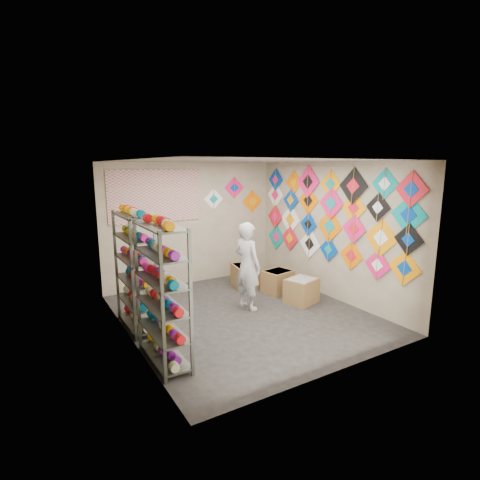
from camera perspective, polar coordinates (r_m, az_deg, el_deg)
ground at (r=6.86m, az=0.57°, el=-11.22°), size 4.50×4.50×0.00m
room_walls at (r=6.42m, az=0.60°, el=2.49°), size 4.50×4.50×4.50m
shelf_rack_front at (r=5.09m, az=-11.76°, el=-8.13°), size 0.40×1.10×1.90m
shelf_rack_back at (r=6.29m, az=-15.67°, el=-4.60°), size 0.40×1.10×1.90m
string_spools at (r=5.66m, az=-13.97°, el=-5.26°), size 0.12×2.36×0.12m
kite_wall_display at (r=7.63m, az=13.42°, el=3.61°), size 0.06×4.20×2.02m
back_wall_kites at (r=8.87m, az=-0.68°, el=6.68°), size 1.57×0.02×0.88m
poster at (r=8.07m, az=-12.68°, el=6.53°), size 2.00×0.01×1.10m
shopkeeper at (r=6.89m, az=1.12°, el=-3.97°), size 0.77×0.66×1.63m
carton_a at (r=7.42m, az=9.34°, el=-7.63°), size 0.69×0.62×0.48m
carton_b at (r=7.96m, az=5.78°, el=-6.30°), size 0.65×0.56×0.47m
carton_c at (r=8.29m, az=0.78°, el=-5.45°), size 0.61×0.65×0.49m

